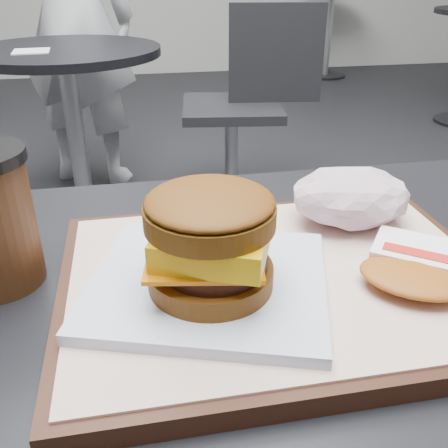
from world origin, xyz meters
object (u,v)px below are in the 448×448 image
crumpled_wrapper (351,197)px  patron (71,14)px  hash_brown (420,266)px  serving_tray (280,281)px  neighbor_chair (247,96)px  breakfast_sandwich (210,251)px  neighbor_table (72,102)px

crumpled_wrapper → patron: 2.18m
hash_brown → crumpled_wrapper: bearing=99.2°
serving_tray → neighbor_chair: 1.82m
patron → neighbor_chair: bearing=172.6°
serving_tray → breakfast_sandwich: 0.08m
hash_brown → crumpled_wrapper: crumpled_wrapper is taller
neighbor_chair → patron: bearing=148.1°
neighbor_chair → patron: 0.91m
serving_tray → neighbor_table: size_ratio=0.51×
crumpled_wrapper → breakfast_sandwich: bearing=-148.6°
hash_brown → neighbor_chair: bearing=81.5°
breakfast_sandwich → patron: patron is taller
neighbor_table → patron: (-0.01, 0.59, 0.26)m
breakfast_sandwich → neighbor_table: breakfast_sandwich is taller
crumpled_wrapper → patron: patron is taller
hash_brown → neighbor_chair: neighbor_chair is taller
breakfast_sandwich → neighbor_table: 1.69m
neighbor_table → crumpled_wrapper: bearing=-74.2°
breakfast_sandwich → crumpled_wrapper: breakfast_sandwich is taller
hash_brown → patron: patron is taller
serving_tray → neighbor_table: bearing=101.8°
crumpled_wrapper → neighbor_table: (-0.44, 1.54, -0.27)m
breakfast_sandwich → serving_tray: bearing=16.2°
serving_tray → crumpled_wrapper: 0.13m
breakfast_sandwich → neighbor_chair: size_ratio=0.26×
serving_tray → patron: (-0.35, 2.21, 0.03)m
crumpled_wrapper → patron: (-0.45, 2.13, -0.01)m
hash_brown → patron: 2.29m
serving_tray → hash_brown: hash_brown is taller
breakfast_sandwich → neighbor_table: (-0.27, 1.64, -0.28)m
crumpled_wrapper → neighbor_chair: neighbor_chair is taller
neighbor_table → neighbor_chair: 0.73m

